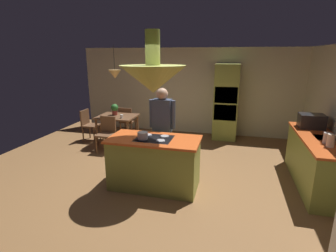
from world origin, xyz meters
name	(u,v)px	position (x,y,z in m)	size (l,w,h in m)	color
ground	(158,181)	(0.00, 0.00, 0.00)	(8.16, 8.16, 0.00)	olive
wall_back	(190,91)	(0.00, 3.45, 1.27)	(6.80, 0.10, 2.55)	beige
kitchen_island	(154,163)	(0.00, -0.20, 0.47)	(1.61, 0.81, 0.95)	#939E42
counter_run_right	(316,161)	(2.84, 0.60, 0.47)	(0.73, 2.14, 0.93)	#939E42
oven_tower	(226,102)	(1.10, 3.04, 1.05)	(0.66, 0.62, 2.11)	#939E42
dining_table	(117,120)	(-1.70, 1.90, 0.65)	(1.01, 0.81, 0.76)	brown
person_at_island	(162,125)	(-0.04, 0.48, 1.00)	(0.53, 0.23, 1.73)	tan
range_hood	(153,78)	(0.00, -0.20, 1.98)	(1.10, 1.10, 1.00)	#939E42
pendant_light_over_table	(115,74)	(-1.70, 1.90, 1.86)	(0.32, 0.32, 0.82)	#E0B266
chair_facing_island	(107,131)	(-1.70, 1.27, 0.50)	(0.40, 0.40, 0.87)	brown
chair_by_back_wall	(127,120)	(-1.70, 2.53, 0.50)	(0.40, 0.40, 0.87)	brown
chair_at_corner	(88,123)	(-2.58, 1.90, 0.50)	(0.40, 0.40, 0.87)	brown
potted_plant_on_table	(115,109)	(-1.81, 1.99, 0.93)	(0.20, 0.20, 0.30)	#99382D
cup_on_table	(122,116)	(-1.47, 1.70, 0.81)	(0.07, 0.07, 0.09)	white
canister_flour	(331,141)	(2.84, 0.07, 1.03)	(0.11, 0.11, 0.21)	silver
canister_sugar	(327,138)	(2.84, 0.25, 1.02)	(0.11, 0.11, 0.18)	silver
microwave_on_counter	(311,121)	(2.84, 1.23, 1.07)	(0.46, 0.36, 0.28)	#232326
cooking_pot_on_cooktop	(143,135)	(-0.16, -0.33, 1.01)	(0.18, 0.18, 0.12)	#B2B2B7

